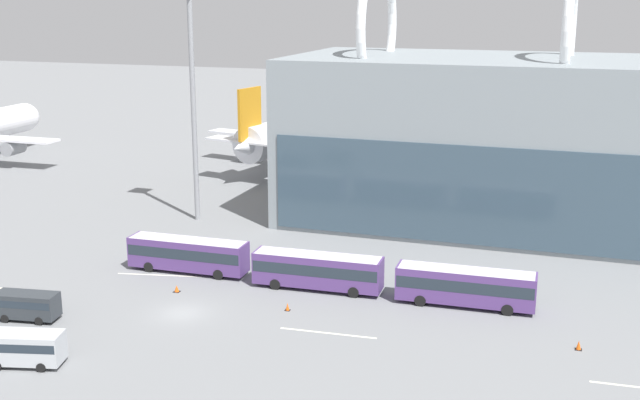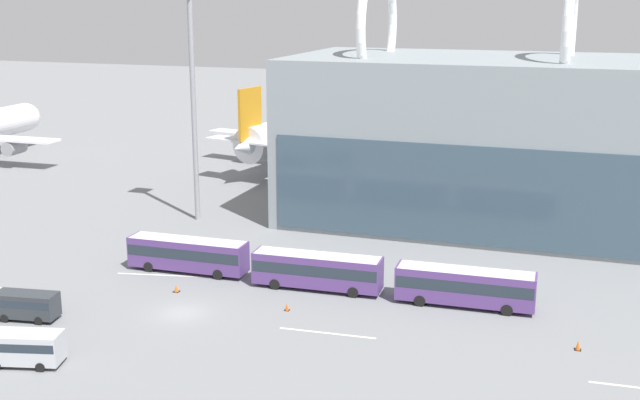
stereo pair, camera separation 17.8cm
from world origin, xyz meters
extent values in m
plane|color=slate|center=(0.00, 0.00, 0.00)|extent=(440.00, 440.00, 0.00)
torus|color=white|center=(6.60, 38.23, 22.61)|extent=(1.10, 15.83, 15.83)
torus|color=white|center=(28.51, 38.23, 22.61)|extent=(1.10, 15.83, 15.83)
sphere|color=white|center=(-63.36, 60.35, 5.34)|extent=(4.80, 4.80, 4.80)
cylinder|color=gray|center=(-53.50, 44.85, 3.13)|extent=(2.30, 3.74, 2.20)
cylinder|color=gray|center=(-63.24, 55.72, 2.70)|extent=(0.36, 0.36, 4.30)
cylinder|color=black|center=(-63.24, 55.72, 0.55)|extent=(0.48, 1.11, 1.10)
cylinder|color=silver|center=(-11.11, 60.22, 5.56)|extent=(11.32, 29.51, 5.35)
sphere|color=silver|center=(-8.06, 74.41, 5.56)|extent=(5.24, 5.24, 5.24)
cone|color=silver|center=(-14.15, 46.02, 5.56)|extent=(6.31, 7.30, 5.08)
cube|color=silver|center=(-11.48, 58.49, 4.63)|extent=(32.04, 9.79, 0.35)
cylinder|color=gray|center=(-20.26, 60.37, 3.08)|extent=(3.29, 4.06, 2.59)
cylinder|color=gray|center=(-2.69, 56.60, 3.08)|extent=(3.29, 4.06, 2.59)
cube|color=orange|center=(-14.00, 46.72, 10.03)|extent=(1.47, 5.10, 7.33)
cube|color=silver|center=(-14.00, 46.72, 6.10)|extent=(14.27, 6.04, 0.28)
cylinder|color=gray|center=(-9.07, 69.74, 2.79)|extent=(0.36, 0.36, 4.48)
cylinder|color=black|center=(-9.07, 69.74, 0.55)|extent=(0.67, 1.17, 1.10)
cylinder|color=gray|center=(-14.88, 59.22, 2.79)|extent=(0.36, 0.36, 4.48)
cylinder|color=black|center=(-14.88, 59.22, 0.55)|extent=(0.67, 1.17, 1.10)
cylinder|color=gray|center=(-8.08, 57.76, 2.79)|extent=(0.36, 0.36, 4.48)
cylinder|color=black|center=(-8.08, 57.76, 0.55)|extent=(0.67, 1.17, 1.10)
cone|color=silver|center=(25.90, 53.58, 5.49)|extent=(8.13, 6.65, 4.40)
cylinder|color=gray|center=(34.81, 69.30, 3.13)|extent=(4.12, 3.65, 2.59)
cube|color=#1E4799|center=(26.63, 53.86, 10.02)|extent=(5.15, 2.33, 7.68)
cube|color=silver|center=(26.63, 53.86, 5.95)|extent=(7.36, 12.37, 0.28)
cylinder|color=gray|center=(37.86, 61.49, 2.79)|extent=(0.36, 0.36, 4.48)
cylinder|color=black|center=(37.86, 61.49, 0.55)|extent=(1.19, 0.82, 1.10)
cube|color=#56387A|center=(-4.46, 9.61, 1.83)|extent=(11.97, 2.83, 2.91)
cube|color=#232D38|center=(-4.46, 9.61, 2.12)|extent=(11.73, 2.86, 1.02)
cube|color=silver|center=(-4.46, 9.61, 3.23)|extent=(11.61, 2.75, 0.12)
cylinder|color=black|center=(-0.79, 10.87, 0.50)|extent=(1.01, 0.32, 1.00)
cylinder|color=black|center=(-0.74, 8.53, 0.50)|extent=(1.01, 0.32, 1.00)
cylinder|color=black|center=(-8.18, 10.69, 0.50)|extent=(1.01, 0.32, 1.00)
cylinder|color=black|center=(-8.12, 8.35, 0.50)|extent=(1.01, 0.32, 1.00)
cube|color=#56387A|center=(8.99, 9.17, 1.83)|extent=(12.01, 3.08, 2.91)
cube|color=#232D38|center=(8.99, 9.17, 2.12)|extent=(11.78, 3.10, 1.02)
cube|color=silver|center=(8.99, 9.17, 3.23)|extent=(11.65, 2.99, 0.12)
cylinder|color=black|center=(12.62, 10.51, 0.50)|extent=(1.01, 0.35, 1.00)
cylinder|color=black|center=(12.73, 8.17, 0.50)|extent=(1.01, 0.35, 1.00)
cylinder|color=black|center=(5.25, 10.18, 0.50)|extent=(1.01, 0.35, 1.00)
cylinder|color=black|center=(5.35, 7.84, 0.50)|extent=(1.01, 0.35, 1.00)
cube|color=#56387A|center=(22.43, 9.39, 1.83)|extent=(12.00, 2.99, 2.91)
cube|color=#232D38|center=(22.43, 9.39, 2.12)|extent=(11.76, 3.01, 1.02)
cube|color=silver|center=(22.43, 9.39, 3.23)|extent=(11.64, 2.90, 0.12)
cylinder|color=black|center=(26.08, 10.70, 0.50)|extent=(1.01, 0.34, 1.00)
cylinder|color=black|center=(26.17, 8.36, 0.50)|extent=(1.01, 0.34, 1.00)
cylinder|color=black|center=(18.70, 10.42, 0.50)|extent=(1.01, 0.34, 1.00)
cylinder|color=black|center=(18.79, 8.08, 0.50)|extent=(1.01, 0.34, 1.00)
cube|color=#2D3338|center=(-11.50, -5.37, 1.31)|extent=(5.46, 2.74, 2.03)
cube|color=#232D38|center=(-11.50, -5.37, 1.63)|extent=(5.31, 2.74, 0.61)
cylinder|color=black|center=(-10.15, -4.23, 0.35)|extent=(0.73, 0.32, 0.70)
cylinder|color=black|center=(-9.86, -6.05, 0.35)|extent=(0.73, 0.32, 0.70)
cylinder|color=black|center=(-13.14, -4.69, 0.35)|extent=(0.73, 0.32, 0.70)
cylinder|color=black|center=(-12.86, -6.51, 0.35)|extent=(0.73, 0.32, 0.70)
cube|color=#B2B7BC|center=(-6.13, -12.46, 1.39)|extent=(5.99, 3.52, 2.19)
cube|color=#232D38|center=(-6.13, -12.46, 1.74)|extent=(5.83, 3.50, 0.66)
cylinder|color=black|center=(-7.97, -11.86, 0.35)|extent=(0.73, 0.39, 0.70)
cylinder|color=black|center=(-4.30, -13.06, 0.35)|extent=(0.73, 0.39, 0.70)
cylinder|color=black|center=(-4.81, -11.05, 0.35)|extent=(0.73, 0.39, 0.70)
cylinder|color=gray|center=(-12.36, 26.88, 13.86)|extent=(0.60, 0.60, 27.72)
cube|color=silver|center=(-6.66, 7.83, 0.00)|extent=(8.21, 1.96, 0.01)
cube|color=silver|center=(13.00, 0.03, 0.00)|extent=(7.95, 0.77, 0.01)
cube|color=black|center=(-2.91, 4.35, 0.01)|extent=(0.58, 0.58, 0.02)
cone|color=#EA5914|center=(-2.91, 4.35, 0.33)|extent=(0.43, 0.43, 0.60)
cube|color=black|center=(8.23, 3.45, 0.01)|extent=(0.45, 0.45, 0.02)
cone|color=#EA5914|center=(8.23, 3.45, 0.35)|extent=(0.33, 0.33, 0.65)
cube|color=black|center=(32.04, 3.25, 0.01)|extent=(0.51, 0.51, 0.02)
cone|color=#EA5914|center=(32.04, 3.25, 0.38)|extent=(0.38, 0.38, 0.71)
camera|label=1|loc=(31.50, -56.37, 26.12)|focal=45.00mm
camera|label=2|loc=(31.67, -56.31, 26.12)|focal=45.00mm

